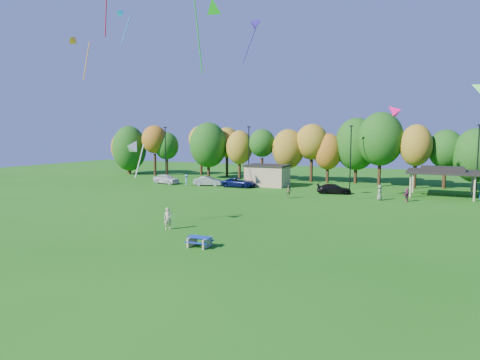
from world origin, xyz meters
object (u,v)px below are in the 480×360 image
at_px(picnic_table, 200,241).
at_px(kite_flyer, 168,219).
at_px(car_c, 239,183).
at_px(car_d, 334,189).
at_px(car_a, 166,179).
at_px(car_b, 208,181).

xyz_separation_m(picnic_table, kite_flyer, (-5.18, 3.62, 0.49)).
xyz_separation_m(picnic_table, car_c, (-12.00, 31.64, 0.28)).
bearing_deg(kite_flyer, car_d, 36.03).
distance_m(picnic_table, car_c, 33.84).
height_order(picnic_table, car_a, car_a).
xyz_separation_m(car_a, car_b, (7.29, 0.52, -0.07)).
relative_size(car_b, car_d, 0.96).
bearing_deg(car_c, picnic_table, -161.91).
distance_m(picnic_table, car_d, 30.86).
distance_m(picnic_table, car_a, 39.20).
height_order(picnic_table, car_b, car_b).
relative_size(kite_flyer, car_a, 0.40).
height_order(car_b, car_d, car_b).
bearing_deg(car_a, car_d, -80.70).
xyz_separation_m(kite_flyer, car_c, (-6.82, 28.02, -0.21)).
relative_size(car_c, car_d, 1.13).
relative_size(picnic_table, car_b, 0.40).
bearing_deg(car_b, car_c, -104.69).
bearing_deg(picnic_table, car_b, 116.38).
bearing_deg(car_a, car_c, -76.52).
relative_size(kite_flyer, car_d, 0.41).
xyz_separation_m(car_a, car_c, (12.37, 0.94, -0.07)).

